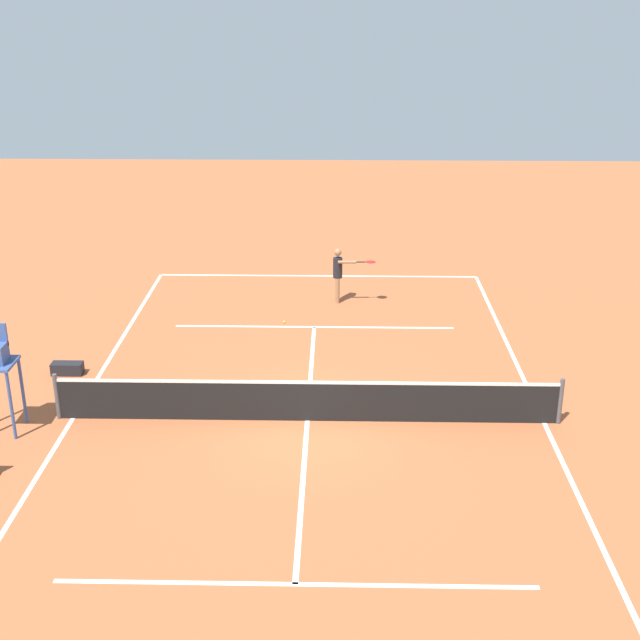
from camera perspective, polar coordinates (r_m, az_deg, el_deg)
The scene contains 6 objects.
ground_plane at distance 18.93m, azimuth -0.85°, elevation -6.74°, with size 60.00×60.00×0.00m, color #AD5933.
court_lines at distance 18.92m, azimuth -0.85°, elevation -6.73°, with size 10.51×20.17×0.01m.
tennis_net at distance 18.70m, azimuth -0.86°, elevation -5.40°, with size 11.11×0.10×1.07m.
player_serving at distance 25.50m, azimuth 1.31°, elevation 3.32°, with size 1.27×0.53×1.68m.
tennis_ball at distance 24.22m, azimuth -2.42°, elevation -0.13°, with size 0.07×0.07×0.07m, color #CCE033.
equipment_bag at distance 21.92m, azimuth -16.54°, elevation -3.12°, with size 0.76×0.32×0.30m, color black.
Camera 1 is at (-0.63, 16.66, 8.95)m, focal length 47.87 mm.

